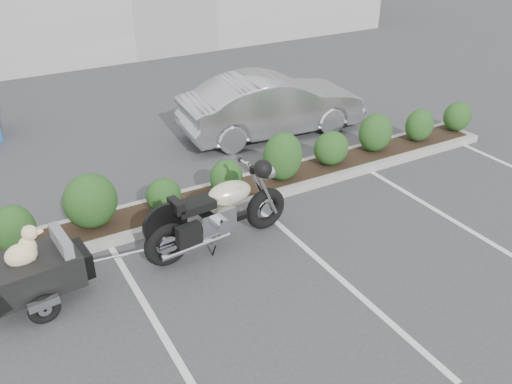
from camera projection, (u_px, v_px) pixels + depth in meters
ground at (244, 276)px, 8.04m from camera, size 90.00×90.00×0.00m
planter_kerb at (235, 193)px, 10.11m from camera, size 12.00×1.00×0.15m
motorcycle at (219, 214)px, 8.46m from camera, size 2.57×0.91×1.48m
pet_trailer at (33, 271)px, 7.30m from camera, size 2.06×1.16×1.22m
sedan at (272, 105)px, 12.49m from camera, size 4.38×1.82×1.41m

